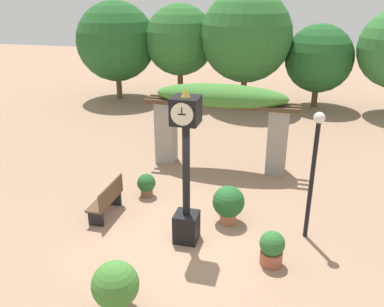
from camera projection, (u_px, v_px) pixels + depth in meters
name	position (u px, v px, depth m)	size (l,w,h in m)	color
ground_plane	(184.00, 239.00, 9.33)	(60.00, 60.00, 0.00)	#9E7A60
pedestal_clock	(186.00, 171.00, 8.65)	(0.56, 0.60, 3.51)	black
pergola	(221.00, 108.00, 12.43)	(4.75, 1.20, 2.68)	gray
potted_plant_near_left	(228.00, 203.00, 9.80)	(0.78, 0.78, 0.96)	#B26B4C
potted_plant_near_right	(115.00, 286.00, 7.04)	(0.84, 0.84, 0.99)	gray
potted_plant_far_left	(146.00, 184.00, 11.14)	(0.51, 0.51, 0.65)	brown
potted_plant_far_right	(272.00, 248.00, 8.34)	(0.53, 0.53, 0.76)	#9E563D
park_bench	(107.00, 200.00, 10.16)	(0.42, 1.31, 0.89)	brown
lamp_post	(314.00, 162.00, 8.74)	(0.24, 0.24, 2.98)	black
tree_line	(235.00, 43.00, 19.19)	(16.84, 4.37, 5.44)	brown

